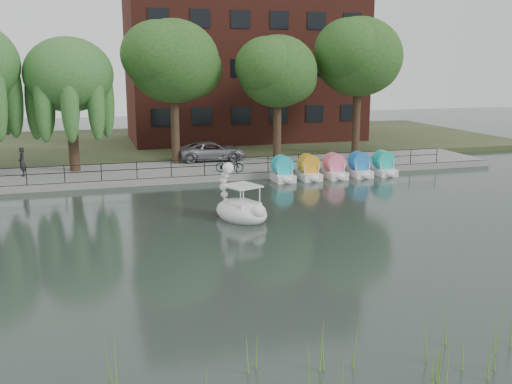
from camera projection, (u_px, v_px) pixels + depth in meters
name	position (u px, v px, depth m)	size (l,w,h in m)	color
ground_plane	(273.00, 247.00, 21.96)	(120.00, 120.00, 0.00)	#3B4843
promenade	(196.00, 170.00, 36.89)	(40.00, 6.00, 0.40)	gray
kerb	(205.00, 179.00, 34.13)	(40.00, 0.25, 0.40)	gray
land_strip	(167.00, 143.00, 50.00)	(60.00, 22.00, 0.36)	#47512D
railing	(204.00, 163.00, 34.11)	(32.00, 0.05, 1.00)	black
apartment_building	(244.00, 36.00, 49.89)	(20.00, 10.07, 18.00)	#4C1E16
willow_mid	(69.00, 75.00, 34.44)	(5.32, 5.32, 8.15)	#473323
broadleaf_center	(173.00, 62.00, 36.99)	(6.00, 6.00, 9.25)	#473323
broadleaf_right	(278.00, 72.00, 38.60)	(5.40, 5.40, 8.32)	#473323
broadleaf_far	(359.00, 57.00, 41.10)	(6.30, 6.30, 9.71)	#473323
minivan	(212.00, 150.00, 39.28)	(5.35, 2.46, 1.49)	gray
bicycle	(230.00, 164.00, 35.07)	(1.72, 0.60, 1.00)	gray
pedestrian	(22.00, 160.00, 33.66)	(0.71, 0.48, 1.98)	black
swan_boat	(240.00, 207.00, 25.91)	(2.85, 3.43, 2.49)	white
pedal_boat_row	(334.00, 168.00, 35.33)	(7.95, 1.70, 1.40)	white
reed_bank	(477.00, 336.00, 13.49)	(24.00, 2.40, 1.20)	#669938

